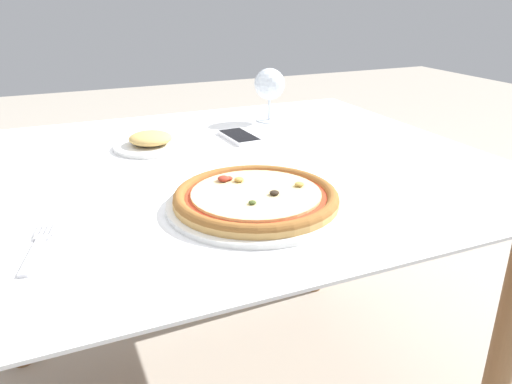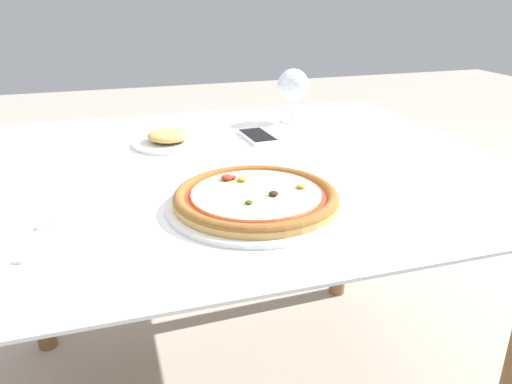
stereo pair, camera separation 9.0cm
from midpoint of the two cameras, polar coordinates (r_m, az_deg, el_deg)
dining_table at (r=1.17m, az=-6.47°, el=-0.61°), size 1.26×1.05×0.71m
pizza_plate at (r=0.90m, az=-2.85°, el=-0.81°), size 0.33×0.33×0.04m
fork at (r=0.86m, az=-26.48°, el=-5.62°), size 0.06×0.17×0.00m
wine_glass_far_left at (r=1.49m, az=-0.20°, el=12.11°), size 0.09×0.09×0.16m
cell_phone at (r=1.33m, az=-3.87°, el=6.31°), size 0.08×0.15×0.01m
side_plate at (r=1.28m, az=-13.92°, el=5.53°), size 0.18×0.18×0.04m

